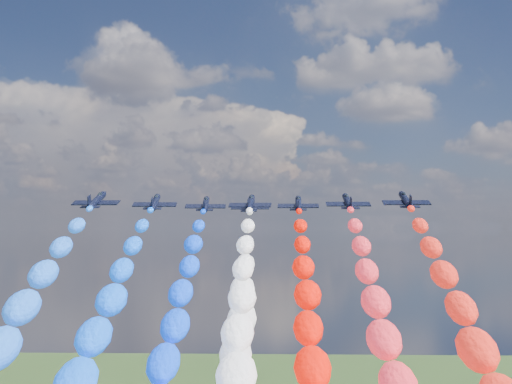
# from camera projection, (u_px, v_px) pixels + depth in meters

# --- Properties ---
(jet_0) EXTENTS (8.99, 11.89, 6.17)m
(jet_0) POSITION_uv_depth(u_px,v_px,m) (97.00, 201.00, 119.70)
(jet_0) COLOR black
(jet_1) EXTENTS (9.01, 11.90, 6.17)m
(jet_1) POSITION_uv_depth(u_px,v_px,m) (155.00, 202.00, 128.30)
(jet_1) COLOR black
(jet_2) EXTENTS (8.96, 11.87, 6.17)m
(jet_2) POSITION_uv_depth(u_px,v_px,m) (206.00, 204.00, 138.39)
(jet_2) COLOR black
(jet_3) EXTENTS (9.03, 11.91, 6.17)m
(jet_3) POSITION_uv_depth(u_px,v_px,m) (250.00, 203.00, 131.36)
(jet_3) COLOR black
(jet_4) EXTENTS (9.19, 12.03, 6.17)m
(jet_4) POSITION_uv_depth(u_px,v_px,m) (251.00, 206.00, 145.36)
(jet_4) COLOR black
(jet_5) EXTENTS (8.83, 11.77, 6.17)m
(jet_5) POSITION_uv_depth(u_px,v_px,m) (298.00, 204.00, 135.90)
(jet_5) COLOR black
(jet_6) EXTENTS (8.76, 11.72, 6.17)m
(jet_6) POSITION_uv_depth(u_px,v_px,m) (348.00, 202.00, 126.11)
(jet_6) COLOR black
(jet_7) EXTENTS (8.49, 11.53, 6.17)m
(jet_7) POSITION_uv_depth(u_px,v_px,m) (406.00, 200.00, 118.97)
(jet_7) COLOR black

